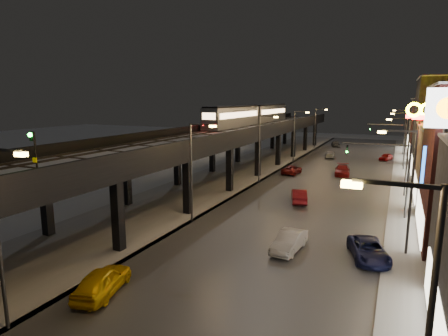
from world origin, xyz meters
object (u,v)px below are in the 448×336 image
at_px(car_taxi, 103,282).
at_px(car_onc_dark, 369,251).
at_px(sign_citgo, 446,132).
at_px(car_mid_dark, 330,155).
at_px(car_mid_silver, 292,170).
at_px(subway_train, 252,114).
at_px(car_far_white, 336,144).
at_px(car_onc_silver, 289,242).
at_px(car_near_white, 299,196).
at_px(car_onc_white, 342,171).
at_px(rail_signal, 34,146).
at_px(car_onc_red, 386,157).

relative_size(car_taxi, car_onc_dark, 0.93).
bearing_deg(sign_citgo, car_mid_dark, 107.21).
bearing_deg(car_mid_dark, car_mid_silver, 75.28).
distance_m(car_onc_dark, sign_citgo, 9.28).
xyz_separation_m(subway_train, car_far_white, (11.27, 25.54, -7.57)).
distance_m(car_far_white, car_onc_silver, 64.56).
xyz_separation_m(car_near_white, car_onc_white, (2.22, 17.03, 0.01)).
bearing_deg(rail_signal, car_mid_dark, 83.63).
bearing_deg(car_taxi, car_onc_dark, -153.70).
relative_size(car_mid_dark, sign_citgo, 0.38).
height_order(car_far_white, car_onc_red, car_far_white).
distance_m(subway_train, car_far_white, 28.92).
relative_size(rail_signal, car_onc_white, 0.54).
bearing_deg(rail_signal, car_onc_white, 75.43).
bearing_deg(car_far_white, car_onc_silver, 81.68).
xyz_separation_m(rail_signal, car_taxi, (3.24, 1.11, -7.77)).
height_order(car_taxi, car_onc_dark, car_taxi).
bearing_deg(car_taxi, subway_train, -92.98).
xyz_separation_m(car_mid_dark, car_onc_dark, (10.19, -45.80, 0.02)).
height_order(car_mid_dark, car_onc_red, car_mid_dark).
relative_size(car_mid_dark, car_onc_white, 0.89).
height_order(rail_signal, car_onc_silver, rail_signal).
bearing_deg(subway_train, car_onc_dark, -58.59).
bearing_deg(rail_signal, car_mid_silver, 84.31).
bearing_deg(car_onc_red, car_onc_silver, -77.77).
relative_size(subway_train, car_onc_red, 9.41).
height_order(car_near_white, sign_citgo, sign_citgo).
xyz_separation_m(car_taxi, sign_citgo, (17.36, 11.75, 8.31)).
bearing_deg(car_far_white, car_mid_silver, 74.56).
bearing_deg(sign_citgo, car_onc_dark, -175.46).
relative_size(subway_train, car_mid_dark, 7.70).
distance_m(subway_train, car_onc_silver, 43.22).
xyz_separation_m(car_taxi, car_onc_white, (7.70, 40.99, -0.04)).
bearing_deg(car_onc_red, subway_train, -139.99).
height_order(car_near_white, car_onc_red, car_near_white).
relative_size(car_mid_silver, car_onc_silver, 1.05).
xyz_separation_m(rail_signal, car_onc_silver, (11.28, 11.67, -7.83)).
bearing_deg(subway_train, car_mid_dark, 31.68).
distance_m(car_near_white, sign_citgo, 18.98).
bearing_deg(sign_citgo, car_near_white, 134.21).
height_order(car_taxi, car_onc_silver, car_taxi).
relative_size(subway_train, car_taxi, 7.63).
height_order(subway_train, car_onc_red, subway_train).
relative_size(car_near_white, car_onc_white, 0.87).
distance_m(car_mid_dark, car_onc_white, 16.84).
xyz_separation_m(car_near_white, car_mid_silver, (-4.74, 14.86, -0.08)).
height_order(car_mid_silver, car_far_white, car_far_white).
height_order(rail_signal, car_taxi, rail_signal).
bearing_deg(rail_signal, car_far_white, 86.33).
bearing_deg(car_near_white, car_onc_red, -119.23).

